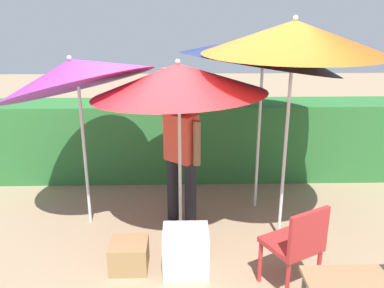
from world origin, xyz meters
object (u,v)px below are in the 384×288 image
(person_vendor, at_px, (181,151))
(crate_cardboard, at_px, (129,255))
(cooler_box, at_px, (186,251))
(umbrella_orange, at_px, (74,73))
(umbrella_navy, at_px, (178,79))
(umbrella_yellow, at_px, (262,50))
(chair_plastic, at_px, (297,243))
(umbrella_rainbow, at_px, (294,37))

(person_vendor, xyz_separation_m, crate_cardboard, (-0.53, -0.92, -0.79))
(cooler_box, bearing_deg, umbrella_orange, 140.55)
(crate_cardboard, bearing_deg, umbrella_orange, 124.24)
(umbrella_orange, xyz_separation_m, umbrella_navy, (1.14, -0.27, -0.03))
(umbrella_orange, xyz_separation_m, umbrella_yellow, (2.13, 0.44, 0.19))
(person_vendor, distance_m, cooler_box, 1.22)
(umbrella_navy, xyz_separation_m, person_vendor, (0.02, 0.27, -0.89))
(person_vendor, bearing_deg, cooler_box, -87.58)
(crate_cardboard, bearing_deg, umbrella_navy, 51.92)
(umbrella_yellow, xyz_separation_m, person_vendor, (-0.97, -0.43, -1.11))
(person_vendor, xyz_separation_m, cooler_box, (0.04, -0.99, -0.70))
(crate_cardboard, bearing_deg, chair_plastic, -13.73)
(person_vendor, distance_m, chair_plastic, 1.73)
(umbrella_rainbow, relative_size, chair_plastic, 2.77)
(umbrella_rainbow, distance_m, umbrella_navy, 1.23)
(umbrella_yellow, relative_size, person_vendor, 1.30)
(chair_plastic, distance_m, cooler_box, 1.09)
(umbrella_navy, xyz_separation_m, chair_plastic, (1.07, -1.04, -1.31))
(person_vendor, relative_size, cooler_box, 4.03)
(umbrella_orange, xyz_separation_m, crate_cardboard, (0.63, -0.92, -1.71))
(umbrella_rainbow, relative_size, person_vendor, 1.31)
(umbrella_rainbow, distance_m, crate_cardboard, 2.74)
(person_vendor, height_order, cooler_box, person_vendor)
(umbrella_orange, xyz_separation_m, person_vendor, (1.16, 0.00, -0.92))
(cooler_box, bearing_deg, person_vendor, 92.42)
(umbrella_rainbow, xyz_separation_m, cooler_box, (-1.09, -0.63, -2.02))
(umbrella_yellow, height_order, crate_cardboard, umbrella_yellow)
(umbrella_rainbow, relative_size, umbrella_navy, 1.20)
(umbrella_navy, distance_m, cooler_box, 1.75)
(umbrella_yellow, distance_m, umbrella_navy, 1.23)
(umbrella_orange, bearing_deg, cooler_box, -39.45)
(umbrella_orange, bearing_deg, umbrella_navy, -13.09)
(umbrella_rainbow, distance_m, umbrella_yellow, 0.84)
(umbrella_navy, bearing_deg, umbrella_rainbow, -4.85)
(person_vendor, bearing_deg, umbrella_rainbow, -17.90)
(umbrella_orange, bearing_deg, chair_plastic, -30.65)
(chair_plastic, bearing_deg, umbrella_rainbow, 85.10)
(umbrella_yellow, height_order, cooler_box, umbrella_yellow)
(umbrella_yellow, bearing_deg, umbrella_orange, -168.45)
(umbrella_orange, distance_m, umbrella_yellow, 2.18)
(chair_plastic, relative_size, crate_cardboard, 2.33)
(person_vendor, bearing_deg, crate_cardboard, -120.02)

